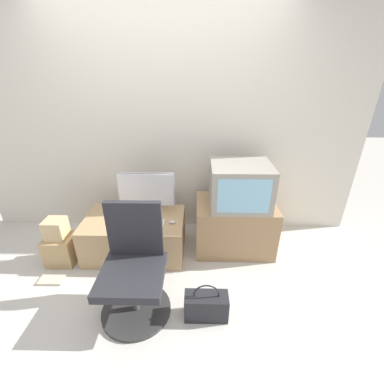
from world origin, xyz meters
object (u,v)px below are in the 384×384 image
mouse (172,222)px  office_chair (134,272)px  keyboard (147,223)px  book (52,280)px  crt_tv (240,185)px  cardboard_box_lower (62,249)px  handbag (206,306)px  main_monitor (146,192)px

mouse → office_chair: size_ratio=0.07×
keyboard → book: keyboard is taller
crt_tv → office_chair: bearing=-139.3°
office_chair → book: office_chair is taller
keyboard → mouse: (0.25, 0.01, 0.01)m
book → crt_tv: bearing=16.7°
keyboard → mouse: mouse is taller
keyboard → crt_tv: (0.94, 0.18, 0.35)m
cardboard_box_lower → handbag: handbag is taller
keyboard → office_chair: 0.63m
crt_tv → office_chair: crt_tv is taller
office_chair → book: (-0.89, 0.26, -0.36)m
cardboard_box_lower → handbag: bearing=-23.3°
keyboard → crt_tv: size_ratio=0.58×
mouse → keyboard: bearing=-178.7°
main_monitor → keyboard: bearing=-81.7°
office_chair → book: size_ratio=4.08×
book → handbag: bearing=-13.5°
mouse → crt_tv: bearing=14.1°
keyboard → cardboard_box_lower: (-0.90, -0.09, -0.28)m
keyboard → book: bearing=-157.3°
mouse → crt_tv: 0.78m
mouse → office_chair: (-0.25, -0.63, -0.06)m
crt_tv → book: bearing=-163.3°
keyboard → office_chair: office_chair is taller
main_monitor → office_chair: 0.92m
keyboard → office_chair: (0.00, -0.63, -0.06)m
mouse → crt_tv: size_ratio=0.11×
keyboard → handbag: bearing=-51.2°
keyboard → mouse: bearing=1.3°
cardboard_box_lower → handbag: (1.48, -0.64, -0.03)m
handbag → book: (-1.47, 0.35, -0.11)m
main_monitor → keyboard: main_monitor is taller
main_monitor → book: main_monitor is taller
keyboard → cardboard_box_lower: size_ratio=1.14×
crt_tv → handbag: (-0.35, -0.90, -0.66)m
office_chair → book: 1.00m
keyboard → handbag: 0.98m
keyboard → cardboard_box_lower: 0.94m
main_monitor → cardboard_box_lower: 1.05m
main_monitor → mouse: bearing=-40.0°
main_monitor → cardboard_box_lower: bearing=-158.5°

